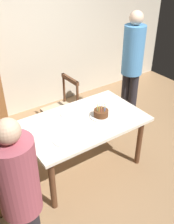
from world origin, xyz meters
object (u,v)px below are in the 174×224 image
object	(u,v)px
dining_table	(84,127)
plate_far_side	(70,114)
plate_near_celebrant	(63,140)
person_guest	(132,63)
person_celebrant	(20,195)
chair_spindle_back	(62,110)
birthday_cake	(101,114)

from	to	relation	value
dining_table	plate_far_side	size ratio (longest dim) A/B	6.79
plate_near_celebrant	person_guest	xyz separation A→B (m)	(1.66, 0.72, 0.28)
dining_table	person_celebrant	distance (m)	1.39
person_celebrant	plate_far_side	bearing A→B (deg)	43.68
plate_near_celebrant	person_celebrant	xyz separation A→B (m)	(-0.70, -0.58, 0.16)
dining_table	chair_spindle_back	size ratio (longest dim) A/B	1.57
dining_table	plate_near_celebrant	world-z (taller)	plate_near_celebrant
birthday_cake	plate_near_celebrant	distance (m)	0.65
person_guest	dining_table	bearing A→B (deg)	-157.41
chair_spindle_back	person_celebrant	distance (m)	2.04
dining_table	chair_spindle_back	bearing A→B (deg)	81.11
chair_spindle_back	person_celebrant	bearing A→B (deg)	-128.30
person_celebrant	person_guest	size ratio (longest dim) A/B	0.89
plate_far_side	plate_near_celebrant	bearing A→B (deg)	-129.49
dining_table	plate_far_side	world-z (taller)	plate_far_side
dining_table	plate_far_side	distance (m)	0.24
person_guest	plate_near_celebrant	bearing A→B (deg)	-156.44
plate_far_side	person_guest	distance (m)	1.38
person_guest	birthday_cake	bearing A→B (deg)	-150.80
plate_near_celebrant	person_guest	size ratio (longest dim) A/B	0.12
plate_near_celebrant	plate_far_side	world-z (taller)	same
plate_near_celebrant	chair_spindle_back	size ratio (longest dim) A/B	0.23
chair_spindle_back	person_guest	bearing A→B (deg)	-12.85
plate_far_side	birthday_cake	bearing A→B (deg)	-40.63
plate_far_side	person_celebrant	xyz separation A→B (m)	(-1.04, -0.99, 0.16)
birthday_cake	person_guest	xyz separation A→B (m)	(1.02, 0.57, 0.25)
chair_spindle_back	person_guest	xyz separation A→B (m)	(1.12, -0.26, 0.58)
dining_table	birthday_cake	world-z (taller)	birthday_cake
dining_table	chair_spindle_back	distance (m)	0.81
plate_far_side	chair_spindle_back	xyz separation A→B (m)	(0.20, 0.57, -0.30)
birthday_cake	person_celebrant	distance (m)	1.53
dining_table	chair_spindle_back	world-z (taller)	chair_spindle_back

